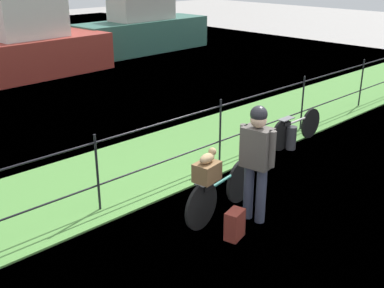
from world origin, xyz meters
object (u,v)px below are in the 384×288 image
(bicycle_parked, at_px, (296,128))
(moored_boat_far, at_px, (29,45))
(bicycle_main, at_px, (221,192))
(backpack_on_paving, at_px, (235,225))
(terrier_dog, at_px, (208,157))
(mooring_bollard, at_px, (291,138))
(moored_boat_mid, at_px, (143,30))
(cyclist_person, at_px, (257,154))
(wooden_crate, at_px, (207,172))

(bicycle_parked, relative_size, moored_boat_far, 0.32)
(bicycle_main, bearing_deg, backpack_on_paving, -120.68)
(moored_boat_far, bearing_deg, terrier_dog, -103.82)
(mooring_bollard, bearing_deg, moored_boat_far, 93.73)
(moored_boat_mid, height_order, moored_boat_far, moored_boat_far)
(terrier_dog, height_order, backpack_on_paving, terrier_dog)
(cyclist_person, xyz_separation_m, moored_boat_far, (2.01, 10.81, -0.03))
(moored_boat_far, bearing_deg, bicycle_parked, -84.45)
(bicycle_main, distance_m, bicycle_parked, 3.29)
(terrier_dog, height_order, bicycle_parked, terrier_dog)
(bicycle_parked, bearing_deg, moored_boat_mid, 67.33)
(mooring_bollard, bearing_deg, terrier_dog, -165.09)
(mooring_bollard, bearing_deg, wooden_crate, -165.14)
(moored_boat_mid, bearing_deg, bicycle_parked, -112.67)
(bicycle_parked, bearing_deg, mooring_bollard, -161.53)
(backpack_on_paving, height_order, bicycle_parked, bicycle_parked)
(cyclist_person, xyz_separation_m, moored_boat_mid, (7.25, 11.65, -0.15))
(wooden_crate, height_order, mooring_bollard, wooden_crate)
(wooden_crate, bearing_deg, moored_boat_far, 76.06)
(wooden_crate, distance_m, bicycle_parked, 3.67)
(wooden_crate, xyz_separation_m, moored_boat_mid, (7.83, 11.29, 0.05))
(terrier_dog, height_order, moored_boat_far, moored_boat_far)
(wooden_crate, height_order, bicycle_parked, wooden_crate)
(wooden_crate, height_order, backpack_on_paving, wooden_crate)
(mooring_bollard, height_order, moored_boat_far, moored_boat_far)
(moored_boat_far, bearing_deg, bicycle_main, -102.18)
(cyclist_person, bearing_deg, bicycle_main, 119.05)
(wooden_crate, bearing_deg, bicycle_main, 8.74)
(terrier_dog, distance_m, cyclist_person, 0.67)
(backpack_on_paving, relative_size, bicycle_parked, 0.24)
(moored_boat_mid, bearing_deg, backpack_on_paving, -123.53)
(bicycle_main, distance_m, backpack_on_paving, 0.66)
(wooden_crate, bearing_deg, bicycle_parked, 15.17)
(backpack_on_paving, height_order, moored_boat_far, moored_boat_far)
(terrier_dog, bearing_deg, wooden_crate, -171.26)
(backpack_on_paving, relative_size, moored_boat_mid, 0.07)
(moored_boat_far, bearing_deg, backpack_on_paving, -103.22)
(backpack_on_paving, bearing_deg, mooring_bollard, 8.64)
(bicycle_main, xyz_separation_m, moored_boat_far, (2.24, 10.39, 0.61))
(mooring_bollard, bearing_deg, bicycle_main, -164.41)
(bicycle_parked, xyz_separation_m, moored_boat_mid, (4.32, 10.33, 0.52))
(cyclist_person, bearing_deg, moored_boat_mid, 58.12)
(mooring_bollard, bearing_deg, backpack_on_paving, -157.06)
(bicycle_parked, bearing_deg, bicycle_main, -164.13)
(moored_boat_mid, bearing_deg, bicycle_main, -123.67)
(cyclist_person, height_order, bicycle_parked, cyclist_person)
(backpack_on_paving, bearing_deg, terrier_dog, 75.57)
(cyclist_person, relative_size, backpack_on_paving, 4.21)
(terrier_dog, distance_m, backpack_on_paving, 0.96)
(backpack_on_paving, relative_size, moored_boat_far, 0.08)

